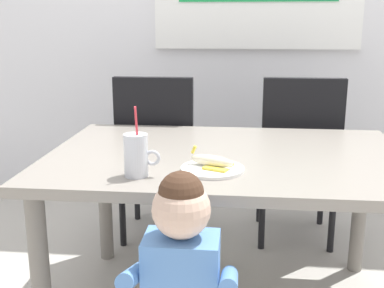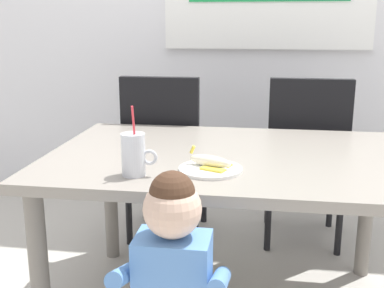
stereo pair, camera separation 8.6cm
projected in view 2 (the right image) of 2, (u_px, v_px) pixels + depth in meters
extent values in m
cube|color=gray|center=(229.00, 158.00, 1.98)|extent=(1.46, 0.99, 0.04)
cylinder|color=slate|center=(40.00, 277.00, 1.77)|extent=(0.07, 0.07, 0.68)
cylinder|color=slate|center=(111.00, 197.00, 2.57)|extent=(0.07, 0.07, 0.68)
cylinder|color=slate|center=(366.00, 211.00, 2.38)|extent=(0.07, 0.07, 0.68)
cube|color=black|center=(168.00, 161.00, 2.83)|extent=(0.44, 0.44, 0.06)
cube|color=black|center=(160.00, 122.00, 2.57)|extent=(0.42, 0.05, 0.48)
cylinder|color=black|center=(204.00, 190.00, 3.04)|extent=(0.04, 0.04, 0.42)
cylinder|color=black|center=(145.00, 187.00, 3.10)|extent=(0.04, 0.04, 0.42)
cylinder|color=black|center=(195.00, 213.00, 2.68)|extent=(0.04, 0.04, 0.42)
cylinder|color=black|center=(129.00, 209.00, 2.74)|extent=(0.04, 0.04, 0.42)
cube|color=black|center=(304.00, 164.00, 2.76)|extent=(0.44, 0.44, 0.06)
cube|color=black|center=(309.00, 125.00, 2.50)|extent=(0.42, 0.05, 0.48)
cylinder|color=black|center=(331.00, 194.00, 2.97)|extent=(0.04, 0.04, 0.42)
cylinder|color=black|center=(268.00, 191.00, 3.03)|extent=(0.04, 0.04, 0.42)
cylinder|color=black|center=(340.00, 219.00, 2.61)|extent=(0.04, 0.04, 0.42)
cylinder|color=black|center=(268.00, 215.00, 2.66)|extent=(0.04, 0.04, 0.42)
cube|color=#598CD1|center=(173.00, 283.00, 1.44)|extent=(0.22, 0.15, 0.30)
sphere|color=beige|center=(172.00, 209.00, 1.38)|extent=(0.17, 0.17, 0.17)
sphere|color=#472D1E|center=(172.00, 194.00, 1.37)|extent=(0.13, 0.13, 0.13)
cylinder|color=#598CD1|center=(125.00, 274.00, 1.43)|extent=(0.05, 0.24, 0.13)
cylinder|color=#598CD1|center=(220.00, 281.00, 1.39)|extent=(0.05, 0.24, 0.13)
cylinder|color=silver|center=(133.00, 155.00, 1.68)|extent=(0.08, 0.08, 0.15)
cylinder|color=white|center=(134.00, 163.00, 1.69)|extent=(0.07, 0.07, 0.08)
torus|color=silver|center=(150.00, 157.00, 1.68)|extent=(0.06, 0.01, 0.06)
cylinder|color=#E5333F|center=(135.00, 136.00, 1.66)|extent=(0.01, 0.05, 0.22)
cylinder|color=white|center=(211.00, 169.00, 1.75)|extent=(0.23, 0.23, 0.01)
ellipsoid|color=#F4EAC6|center=(210.00, 161.00, 1.76)|extent=(0.17, 0.11, 0.04)
cube|color=yellow|center=(213.00, 169.00, 1.72)|extent=(0.10, 0.06, 0.01)
cube|color=yellow|center=(220.00, 164.00, 1.78)|extent=(0.10, 0.06, 0.01)
cylinder|color=yellow|center=(193.00, 150.00, 1.79)|extent=(0.03, 0.02, 0.03)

